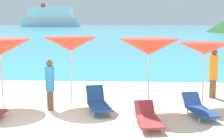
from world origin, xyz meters
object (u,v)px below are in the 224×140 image
object	(u,v)px
umbrella_3	(149,47)
umbrella_4	(205,49)
umbrella_2	(70,44)
umbrella_1	(0,47)
beachgoer_2	(213,72)
cruise_ship	(50,18)
lounge_chair_1	(98,103)
lounge_chair_4	(148,117)
lounge_chair_0	(199,108)
beachgoer_1	(50,83)

from	to	relation	value
umbrella_3	umbrella_4	xyz separation A→B (m)	(1.89, 0.71, -0.10)
umbrella_2	umbrella_1	bearing A→B (deg)	-169.74
beachgoer_2	cruise_ship	distance (m)	247.71
umbrella_1	cruise_ship	size ratio (longest dim) A/B	0.05
umbrella_1	lounge_chair_1	size ratio (longest dim) A/B	1.36
umbrella_1	lounge_chair_4	xyz separation A→B (m)	(4.79, -1.91, -1.77)
beachgoer_2	cruise_ship	world-z (taller)	cruise_ship
beachgoer_2	cruise_ship	xyz separation A→B (m)	(-64.62, 239.06, 5.61)
umbrella_3	beachgoer_2	world-z (taller)	umbrella_3
cruise_ship	lounge_chair_4	bearing A→B (deg)	-68.72
lounge_chair_0	beachgoer_2	size ratio (longest dim) A/B	0.93
umbrella_1	beachgoer_2	bearing A→B (deg)	12.46
umbrella_2	lounge_chair_0	size ratio (longest dim) A/B	1.37
beachgoer_1	umbrella_3	bearing A→B (deg)	14.75
lounge_chair_4	beachgoer_2	bearing A→B (deg)	45.99
umbrella_2	cruise_ship	size ratio (longest dim) A/B	0.05
beachgoer_1	beachgoer_2	distance (m)	6.03
lounge_chair_4	cruise_ship	distance (m)	250.48
lounge_chair_4	lounge_chair_0	bearing A→B (deg)	25.16
umbrella_1	umbrella_2	distance (m)	2.31
beachgoer_1	beachgoer_2	xyz separation A→B (m)	(5.67, 2.05, 0.11)
umbrella_2	beachgoer_2	bearing A→B (deg)	13.42
lounge_chair_4	cruise_ship	size ratio (longest dim) A/B	0.04
umbrella_1	beachgoer_1	bearing A→B (deg)	-13.39
umbrella_3	lounge_chair_0	distance (m)	2.41
umbrella_4	beachgoer_1	world-z (taller)	umbrella_4
beachgoer_1	lounge_chair_0	bearing A→B (deg)	5.31
lounge_chair_0	lounge_chair_4	distance (m)	1.88
umbrella_4	cruise_ship	world-z (taller)	cruise_ship
lounge_chair_1	beachgoer_1	bearing A→B (deg)	158.21
lounge_chair_1	beachgoer_2	size ratio (longest dim) A/B	0.91
lounge_chair_4	beachgoer_2	world-z (taller)	beachgoer_2
umbrella_3	beachgoer_1	world-z (taller)	umbrella_3
umbrella_1	cruise_ship	distance (m)	247.45
umbrella_1	cruise_ship	world-z (taller)	cruise_ship
lounge_chair_1	beachgoer_2	distance (m)	4.71
lounge_chair_0	cruise_ship	world-z (taller)	cruise_ship
umbrella_3	beachgoer_1	xyz separation A→B (m)	(-3.16, -0.20, -1.17)
beachgoer_1	lounge_chair_1	bearing A→B (deg)	5.48
umbrella_3	beachgoer_1	bearing A→B (deg)	-176.41
umbrella_1	umbrella_3	size ratio (longest dim) A/B	0.99
umbrella_2	beachgoer_1	bearing A→B (deg)	-123.09
umbrella_4	beachgoer_1	bearing A→B (deg)	-169.78
umbrella_1	lounge_chair_0	distance (m)	6.67
cruise_ship	beachgoer_1	bearing A→B (deg)	-69.32
lounge_chair_4	lounge_chair_1	bearing A→B (deg)	130.56
beachgoer_2	umbrella_4	bearing A→B (deg)	-145.95
lounge_chair_4	beachgoer_1	world-z (taller)	beachgoer_1
lounge_chair_0	beachgoer_2	xyz separation A→B (m)	(1.03, 2.52, 0.73)
umbrella_2	beachgoer_1	distance (m)	1.56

